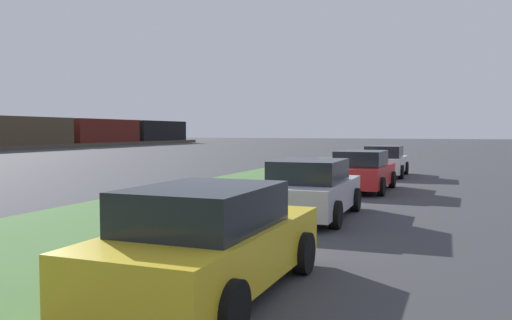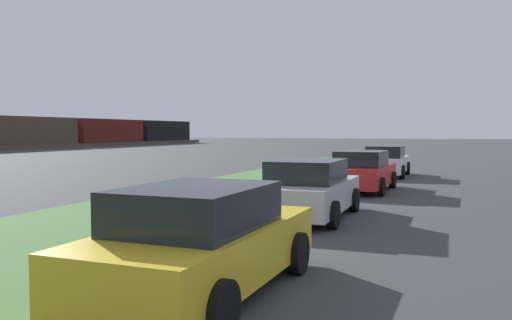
% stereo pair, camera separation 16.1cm
% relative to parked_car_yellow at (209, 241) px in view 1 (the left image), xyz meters
% --- Properties ---
extents(grass_median, '(60.00, 6.00, 0.12)m').
position_rel_parked_car_yellow_xyz_m(grass_median, '(3.49, 4.01, -0.66)').
color(grass_median, '#477238').
rests_on(grass_median, ground).
extents(parked_car_yellow, '(4.31, 2.04, 1.47)m').
position_rel_parked_car_yellow_xyz_m(parked_car_yellow, '(0.00, 0.00, 0.00)').
color(parked_car_yellow, gold).
rests_on(parked_car_yellow, ground).
extents(parked_car_silver, '(4.33, 2.08, 1.47)m').
position_rel_parked_car_yellow_xyz_m(parked_car_silver, '(6.48, 0.35, 0.00)').
color(parked_car_silver, '#B2B5BA').
rests_on(parked_car_silver, ground).
extents(parked_car_red, '(4.33, 2.08, 1.47)m').
position_rel_parked_car_yellow_xyz_m(parked_car_red, '(12.88, 0.15, 0.00)').
color(parked_car_red, red).
rests_on(parked_car_red, ground).
extents(parked_car_white, '(4.31, 2.05, 1.47)m').
position_rel_parked_car_yellow_xyz_m(parked_car_white, '(19.52, 0.20, 0.00)').
color(parked_car_white, silver).
rests_on(parked_car_white, ground).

